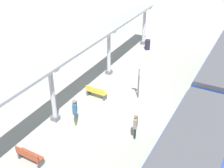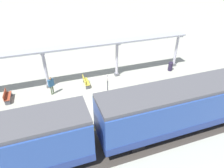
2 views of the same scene
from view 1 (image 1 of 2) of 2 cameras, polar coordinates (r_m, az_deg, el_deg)
ground_plane at (r=19.76m, az=3.26°, el=-4.07°), size 176.00×176.00×0.00m
tactile_edge_strip at (r=18.86m, az=13.12°, el=-6.80°), size 0.43×26.56×0.01m
trackbed at (r=18.65m, az=18.49°, el=-8.21°), size 3.20×38.56×0.01m
canopy_pillar_nearest at (r=28.68m, az=6.23°, el=11.17°), size 1.10×0.44×3.67m
canopy_pillar_second at (r=22.75m, az=-0.63°, el=6.17°), size 1.10×0.44×3.67m
canopy_pillar_third at (r=17.68m, az=-11.45°, el=-2.02°), size 1.10×0.44×3.67m
canopy_beam at (r=19.34m, az=-5.52°, el=7.66°), size 1.20×21.64×0.16m
bench_near_end at (r=15.93m, az=-15.81°, el=-13.25°), size 1.51×0.48×0.86m
bench_mid_platform at (r=20.28m, az=-3.10°, el=-1.59°), size 1.51×0.48×0.86m
trash_bin at (r=27.96m, az=6.91°, el=7.58°), size 0.48×0.48×0.95m
platform_info_sign at (r=19.92m, az=5.20°, el=0.64°), size 0.56×0.10×2.20m
passenger_waiting_near_edge at (r=16.48m, az=4.57°, el=-7.73°), size 0.33×0.50×1.60m
passenger_by_the_benches at (r=17.53m, az=-7.22°, el=-4.89°), size 0.44×0.56×1.76m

